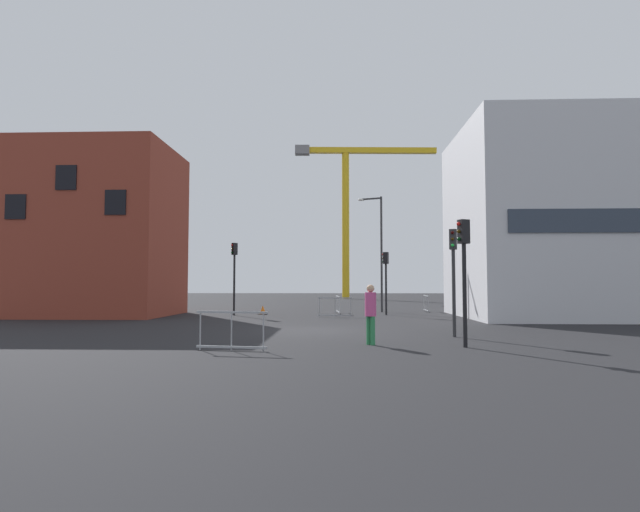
{
  "coord_description": "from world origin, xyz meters",
  "views": [
    {
      "loc": [
        1.01,
        -19.68,
        1.82
      ],
      "look_at": [
        0.0,
        6.8,
        3.31
      ],
      "focal_mm": 28.0,
      "sensor_mm": 36.0,
      "label": 1
    }
  ],
  "objects_px": {
    "traffic_light_corner": "(464,261)",
    "traffic_light_island": "(234,267)",
    "traffic_light_median": "(453,264)",
    "pedestrian_walking": "(371,310)",
    "streetlamp_tall": "(379,244)",
    "traffic_light_near": "(386,272)",
    "traffic_cone_striped": "(263,310)",
    "construction_crane": "(349,194)"
  },
  "relations": [
    {
      "from": "traffic_light_corner",
      "to": "traffic_light_island",
      "type": "height_order",
      "value": "traffic_light_island"
    },
    {
      "from": "traffic_light_median",
      "to": "traffic_light_island",
      "type": "bearing_deg",
      "value": 131.16
    },
    {
      "from": "traffic_light_median",
      "to": "pedestrian_walking",
      "type": "distance_m",
      "value": 4.11
    },
    {
      "from": "traffic_light_island",
      "to": "pedestrian_walking",
      "type": "height_order",
      "value": "traffic_light_island"
    },
    {
      "from": "streetlamp_tall",
      "to": "traffic_light_median",
      "type": "bearing_deg",
      "value": -84.93
    },
    {
      "from": "traffic_light_near",
      "to": "traffic_cone_striped",
      "type": "height_order",
      "value": "traffic_light_near"
    },
    {
      "from": "traffic_light_corner",
      "to": "traffic_cone_striped",
      "type": "height_order",
      "value": "traffic_light_corner"
    },
    {
      "from": "traffic_light_island",
      "to": "traffic_cone_striped",
      "type": "relative_size",
      "value": 7.86
    },
    {
      "from": "streetlamp_tall",
      "to": "traffic_light_island",
      "type": "xyz_separation_m",
      "value": [
        -8.77,
        -3.71,
        -1.59
      ]
    },
    {
      "from": "construction_crane",
      "to": "pedestrian_walking",
      "type": "relative_size",
      "value": 10.66
    },
    {
      "from": "pedestrian_walking",
      "to": "traffic_light_corner",
      "type": "bearing_deg",
      "value": -10.55
    },
    {
      "from": "streetlamp_tall",
      "to": "construction_crane",
      "type": "bearing_deg",
      "value": 92.54
    },
    {
      "from": "traffic_light_median",
      "to": "pedestrian_walking",
      "type": "xyz_separation_m",
      "value": [
        -3.03,
        -2.36,
        -1.46
      ]
    },
    {
      "from": "construction_crane",
      "to": "traffic_light_median",
      "type": "relative_size",
      "value": 5.16
    },
    {
      "from": "traffic_light_island",
      "to": "pedestrian_walking",
      "type": "relative_size",
      "value": 2.35
    },
    {
      "from": "traffic_light_corner",
      "to": "traffic_light_island",
      "type": "relative_size",
      "value": 0.87
    },
    {
      "from": "traffic_light_median",
      "to": "traffic_cone_striped",
      "type": "xyz_separation_m",
      "value": [
        -8.57,
        12.49,
        -2.27
      ]
    },
    {
      "from": "streetlamp_tall",
      "to": "traffic_light_corner",
      "type": "bearing_deg",
      "value": -86.82
    },
    {
      "from": "traffic_light_corner",
      "to": "traffic_light_island",
      "type": "bearing_deg",
      "value": 124.11
    },
    {
      "from": "streetlamp_tall",
      "to": "pedestrian_walking",
      "type": "distance_m",
      "value": 18.05
    },
    {
      "from": "traffic_light_median",
      "to": "traffic_cone_striped",
      "type": "relative_size",
      "value": 6.92
    },
    {
      "from": "pedestrian_walking",
      "to": "traffic_light_median",
      "type": "bearing_deg",
      "value": 37.87
    },
    {
      "from": "traffic_light_near",
      "to": "traffic_light_island",
      "type": "xyz_separation_m",
      "value": [
        -8.93,
        -0.65,
        0.32
      ]
    },
    {
      "from": "traffic_light_near",
      "to": "traffic_cone_striped",
      "type": "xyz_separation_m",
      "value": [
        -7.37,
        0.25,
        -2.27
      ]
    },
    {
      "from": "traffic_light_island",
      "to": "traffic_cone_striped",
      "type": "xyz_separation_m",
      "value": [
        1.56,
        0.9,
        -2.58
      ]
    },
    {
      "from": "streetlamp_tall",
      "to": "traffic_cone_striped",
      "type": "xyz_separation_m",
      "value": [
        -7.21,
        -2.81,
        -4.17
      ]
    },
    {
      "from": "traffic_light_median",
      "to": "traffic_cone_striped",
      "type": "height_order",
      "value": "traffic_light_median"
    },
    {
      "from": "traffic_light_near",
      "to": "traffic_light_corner",
      "type": "distance_m",
      "value": 15.11
    },
    {
      "from": "traffic_light_near",
      "to": "traffic_light_island",
      "type": "relative_size",
      "value": 0.88
    },
    {
      "from": "construction_crane",
      "to": "streetlamp_tall",
      "type": "distance_m",
      "value": 30.74
    },
    {
      "from": "traffic_light_near",
      "to": "traffic_light_corner",
      "type": "height_order",
      "value": "traffic_light_near"
    },
    {
      "from": "traffic_light_near",
      "to": "traffic_light_corner",
      "type": "xyz_separation_m",
      "value": [
        0.85,
        -15.09,
        -0.01
      ]
    },
    {
      "from": "traffic_light_median",
      "to": "traffic_light_corner",
      "type": "xyz_separation_m",
      "value": [
        -0.35,
        -2.85,
        -0.02
      ]
    },
    {
      "from": "pedestrian_walking",
      "to": "traffic_cone_striped",
      "type": "distance_m",
      "value": 15.86
    },
    {
      "from": "construction_crane",
      "to": "traffic_cone_striped",
      "type": "bearing_deg",
      "value": -100.37
    },
    {
      "from": "construction_crane",
      "to": "traffic_light_corner",
      "type": "height_order",
      "value": "construction_crane"
    },
    {
      "from": "traffic_light_near",
      "to": "traffic_light_island",
      "type": "distance_m",
      "value": 8.96
    },
    {
      "from": "traffic_light_corner",
      "to": "pedestrian_walking",
      "type": "bearing_deg",
      "value": 169.45
    },
    {
      "from": "construction_crane",
      "to": "traffic_light_near",
      "type": "relative_size",
      "value": 5.17
    },
    {
      "from": "traffic_light_median",
      "to": "traffic_light_corner",
      "type": "bearing_deg",
      "value": -96.93
    },
    {
      "from": "construction_crane",
      "to": "streetlamp_tall",
      "type": "height_order",
      "value": "construction_crane"
    },
    {
      "from": "traffic_light_corner",
      "to": "streetlamp_tall",
      "type": "bearing_deg",
      "value": 93.18
    }
  ]
}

